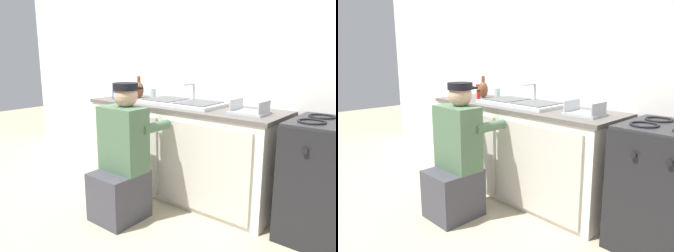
% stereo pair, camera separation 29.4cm
% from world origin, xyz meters
% --- Properties ---
extents(ground_plane, '(12.00, 12.00, 0.00)m').
position_xyz_m(ground_plane, '(0.00, 0.00, 0.00)').
color(ground_plane, tan).
extents(back_wall, '(6.00, 0.10, 2.50)m').
position_xyz_m(back_wall, '(0.00, 0.65, 1.25)').
color(back_wall, silver).
rests_on(back_wall, ground_plane).
extents(counter_cabinet, '(1.90, 0.62, 0.83)m').
position_xyz_m(counter_cabinet, '(0.00, 0.29, 0.41)').
color(counter_cabinet, silver).
rests_on(counter_cabinet, ground_plane).
extents(countertop, '(1.94, 0.62, 0.03)m').
position_xyz_m(countertop, '(0.00, 0.30, 0.85)').
color(countertop, '#5B5651').
rests_on(countertop, counter_cabinet).
extents(sink_double_basin, '(0.80, 0.44, 0.19)m').
position_xyz_m(sink_double_basin, '(0.00, 0.30, 0.88)').
color(sink_double_basin, silver).
rests_on(sink_double_basin, countertop).
extents(stove_range, '(0.60, 0.62, 0.89)m').
position_xyz_m(stove_range, '(1.34, 0.30, 0.44)').
color(stove_range, black).
rests_on(stove_range, ground_plane).
extents(plumber_person, '(0.42, 0.61, 1.10)m').
position_xyz_m(plumber_person, '(-0.05, -0.42, 0.46)').
color(plumber_person, '#3F3F47').
rests_on(plumber_person, ground_plane).
extents(dish_rack_tray, '(0.28, 0.22, 0.11)m').
position_xyz_m(dish_rack_tray, '(0.71, 0.25, 0.89)').
color(dish_rack_tray, '#B2B7BC').
rests_on(dish_rack_tray, countertop).
extents(spice_bottle_red, '(0.04, 0.04, 0.10)m').
position_xyz_m(spice_bottle_red, '(-0.52, 0.22, 0.91)').
color(spice_bottle_red, red).
rests_on(spice_bottle_red, countertop).
extents(condiment_jar, '(0.07, 0.07, 0.13)m').
position_xyz_m(condiment_jar, '(-0.77, 0.43, 0.93)').
color(condiment_jar, '#DBB760').
rests_on(condiment_jar, countertop).
extents(water_glass, '(0.06, 0.06, 0.10)m').
position_xyz_m(water_glass, '(-0.53, 0.49, 0.91)').
color(water_glass, '#ADC6CC').
rests_on(water_glass, countertop).
extents(coffee_mug, '(0.13, 0.08, 0.09)m').
position_xyz_m(coffee_mug, '(-0.77, 0.18, 0.91)').
color(coffee_mug, '#335699').
rests_on(coffee_mug, countertop).
extents(vase_decorative, '(0.10, 0.10, 0.23)m').
position_xyz_m(vase_decorative, '(-0.64, 0.38, 0.95)').
color(vase_decorative, brown).
rests_on(vase_decorative, countertop).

